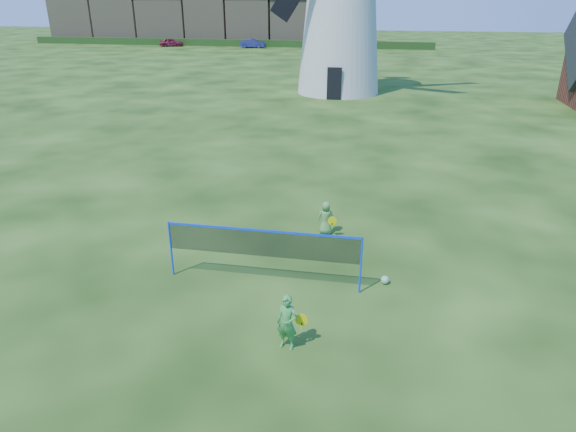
% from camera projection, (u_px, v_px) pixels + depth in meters
% --- Properties ---
extents(ground, '(220.00, 220.00, 0.00)m').
position_uv_depth(ground, '(277.00, 273.00, 13.89)').
color(ground, black).
rests_on(ground, ground).
extents(windmill, '(13.68, 6.25, 18.90)m').
position_uv_depth(windmill, '(341.00, 2.00, 37.34)').
color(windmill, silver).
rests_on(windmill, ground).
extents(badminton_net, '(5.05, 0.05, 1.55)m').
position_uv_depth(badminton_net, '(263.00, 244.00, 12.96)').
color(badminton_net, blue).
rests_on(badminton_net, ground).
extents(player_girl, '(0.68, 0.40, 1.27)m').
position_uv_depth(player_girl, '(287.00, 322.00, 10.70)').
color(player_girl, green).
rests_on(player_girl, ground).
extents(player_boy, '(0.64, 0.42, 1.07)m').
position_uv_depth(player_boy, '(326.00, 218.00, 16.00)').
color(player_boy, '#55994A').
rests_on(player_boy, ground).
extents(play_ball, '(0.22, 0.22, 0.22)m').
position_uv_depth(play_ball, '(385.00, 280.00, 13.34)').
color(play_ball, green).
rests_on(play_ball, ground).
extents(terraced_houses, '(51.21, 8.40, 8.24)m').
position_uv_depth(terraced_houses, '(205.00, 16.00, 81.82)').
color(terraced_houses, '#8B7D5D').
rests_on(terraced_houses, ground).
extents(hedge, '(62.00, 0.80, 1.00)m').
position_uv_depth(hedge, '(223.00, 43.00, 76.99)').
color(hedge, '#193814').
rests_on(hedge, ground).
extents(car_left, '(3.75, 2.40, 1.19)m').
position_uv_depth(car_left, '(171.00, 42.00, 76.50)').
color(car_left, maroon).
rests_on(car_left, ground).
extents(car_right, '(3.70, 1.30, 1.22)m').
position_uv_depth(car_right, '(253.00, 43.00, 74.45)').
color(car_right, navy).
rests_on(car_right, ground).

